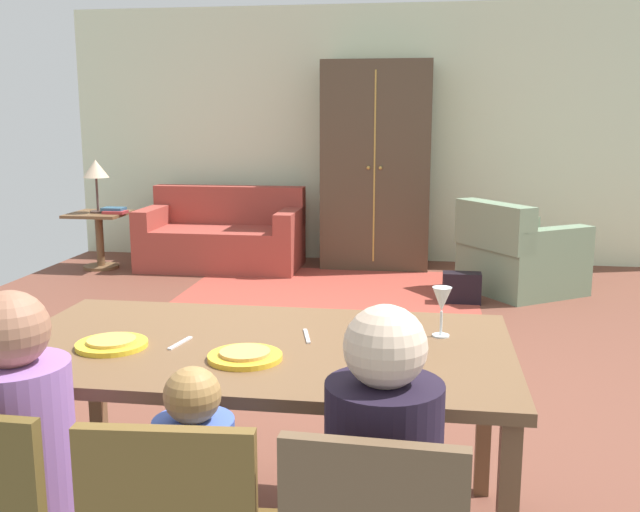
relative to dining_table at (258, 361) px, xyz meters
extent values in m
cube|color=brown|center=(0.08, 2.13, -0.70)|extent=(6.81, 6.62, 0.02)
cube|color=silver|center=(0.08, 5.49, 0.66)|extent=(6.81, 0.10, 2.70)
cube|color=brown|center=(0.00, 0.00, 0.05)|extent=(1.81, 1.01, 0.04)
cube|color=brown|center=(-0.84, 0.45, -0.33)|extent=(0.06, 0.06, 0.72)
cube|color=brown|center=(0.84, 0.45, -0.33)|extent=(0.06, 0.06, 0.72)
cylinder|color=yellow|center=(-0.50, -0.12, 0.08)|extent=(0.25, 0.25, 0.02)
cylinder|color=gold|center=(-0.50, -0.12, 0.09)|extent=(0.17, 0.17, 0.01)
cylinder|color=yellow|center=(0.00, -0.18, 0.08)|extent=(0.25, 0.25, 0.02)
cylinder|color=tan|center=(0.00, -0.18, 0.09)|extent=(0.17, 0.17, 0.01)
cylinder|color=silver|center=(0.65, 0.18, 0.07)|extent=(0.06, 0.06, 0.01)
cylinder|color=silver|center=(0.65, 0.18, 0.12)|extent=(0.01, 0.01, 0.09)
cone|color=silver|center=(0.65, 0.18, 0.21)|extent=(0.07, 0.07, 0.09)
cube|color=silver|center=(-0.27, -0.05, 0.07)|extent=(0.05, 0.15, 0.01)
cube|color=silver|center=(0.16, 0.10, 0.07)|extent=(0.05, 0.17, 0.01)
cylinder|color=#9463AC|center=(-0.50, -0.73, -0.01)|extent=(0.30, 0.30, 0.46)
sphere|color=#9D684E|center=(-0.50, -0.73, 0.31)|extent=(0.21, 0.21, 0.21)
cylinder|color=#435EBE|center=(0.00, -0.73, -0.08)|extent=(0.22, 0.22, 0.33)
sphere|color=#A87B45|center=(0.00, -0.73, 0.16)|extent=(0.15, 0.15, 0.15)
cylinder|color=black|center=(0.50, -0.73, -0.01)|extent=(0.30, 0.30, 0.46)
sphere|color=beige|center=(0.50, -0.73, 0.31)|extent=(0.21, 0.21, 0.21)
cube|color=#A23E32|center=(-0.26, 3.96, -0.69)|extent=(2.60, 1.80, 0.01)
cube|color=#9E3F35|center=(-1.52, 4.76, -0.48)|extent=(1.62, 0.84, 0.42)
cube|color=#9E3F35|center=(-1.52, 5.10, -0.07)|extent=(1.62, 0.20, 0.40)
cube|color=#9E3F35|center=(-2.24, 4.76, -0.17)|extent=(0.18, 0.84, 0.20)
cube|color=#9E3F35|center=(-0.79, 4.76, -0.17)|extent=(0.18, 0.84, 0.20)
cube|color=gray|center=(1.44, 4.16, -0.48)|extent=(1.18, 1.18, 0.42)
cube|color=gray|center=(1.16, 3.97, -0.07)|extent=(0.65, 0.81, 0.40)
cube|color=gray|center=(1.63, 3.89, -0.17)|extent=(0.79, 0.63, 0.20)
cube|color=gray|center=(1.25, 4.44, -0.17)|extent=(0.79, 0.63, 0.20)
cube|color=#4A3D2B|center=(0.05, 5.10, 0.36)|extent=(1.10, 0.56, 2.10)
cube|color=#B99742|center=(0.05, 4.82, 0.36)|extent=(0.02, 0.01, 1.89)
sphere|color=#B99742|center=(-0.01, 4.81, 0.36)|extent=(0.04, 0.04, 0.04)
sphere|color=#B99742|center=(0.11, 4.81, 0.36)|extent=(0.04, 0.04, 0.04)
cube|color=brown|center=(-2.75, 4.56, -0.13)|extent=(0.56, 0.56, 0.03)
cylinder|color=brown|center=(-2.75, 4.56, -0.42)|extent=(0.08, 0.08, 0.55)
cylinder|color=brown|center=(-2.75, 4.56, -0.68)|extent=(0.36, 0.36, 0.03)
cylinder|color=#4C3630|center=(-2.75, 4.56, -0.10)|extent=(0.16, 0.16, 0.02)
cylinder|color=#4C3630|center=(-2.75, 4.56, 0.08)|extent=(0.02, 0.02, 0.34)
cone|color=#CAB091|center=(-2.75, 4.56, 0.34)|extent=(0.26, 0.26, 0.18)
cube|color=#A53135|center=(-2.55, 4.52, -0.10)|extent=(0.22, 0.16, 0.03)
cube|color=#315873|center=(-2.59, 4.57, -0.07)|extent=(0.22, 0.16, 0.03)
cube|color=black|center=(0.89, 3.66, -0.56)|extent=(0.32, 0.16, 0.26)
camera|label=1|loc=(0.59, -2.45, 0.87)|focal=41.01mm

